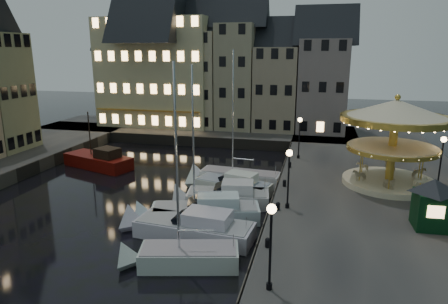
% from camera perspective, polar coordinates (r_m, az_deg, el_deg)
% --- Properties ---
extents(ground, '(160.00, 160.00, 0.00)m').
position_cam_1_polar(ground, '(29.32, -5.63, -9.77)').
color(ground, black).
rests_on(ground, ground).
extents(quay_east, '(16.00, 56.00, 1.30)m').
position_cam_1_polar(quay_east, '(33.60, 21.39, -6.33)').
color(quay_east, '#474442').
rests_on(quay_east, ground).
extents(quay_north, '(44.00, 12.00, 1.30)m').
position_cam_1_polar(quay_north, '(57.00, -4.13, 2.90)').
color(quay_north, '#474442').
rests_on(quay_north, ground).
extents(quaywall_e, '(0.15, 44.00, 1.30)m').
position_cam_1_polar(quaywall_e, '(33.35, 7.61, -5.58)').
color(quaywall_e, '#47423A').
rests_on(quaywall_e, ground).
extents(quaywall_n, '(48.00, 0.15, 1.30)m').
position_cam_1_polar(quaywall_n, '(50.82, -4.01, 1.49)').
color(quaywall_n, '#47423A').
rests_on(quaywall_n, ground).
extents(streetlamp_a, '(0.44, 0.44, 4.17)m').
position_cam_1_polar(streetlamp_a, '(18.16, 6.70, -11.67)').
color(streetlamp_a, black).
rests_on(streetlamp_a, quay_east).
extents(streetlamp_b, '(0.44, 0.44, 4.17)m').
position_cam_1_polar(streetlamp_b, '(27.47, 9.23, -2.63)').
color(streetlamp_b, black).
rests_on(streetlamp_b, quay_east).
extents(streetlamp_c, '(0.44, 0.44, 4.17)m').
position_cam_1_polar(streetlamp_c, '(40.56, 10.73, 2.83)').
color(streetlamp_c, black).
rests_on(streetlamp_c, quay_east).
extents(streetlamp_d, '(0.44, 0.44, 4.17)m').
position_cam_1_polar(streetlamp_d, '(35.48, 28.67, -0.36)').
color(streetlamp_d, black).
rests_on(streetlamp_d, quay_east).
extents(bollard_a, '(0.30, 0.30, 0.57)m').
position_cam_1_polar(bollard_a, '(22.85, 6.24, -12.67)').
color(bollard_a, black).
rests_on(bollard_a, quay_east).
extents(bollard_b, '(0.30, 0.30, 0.57)m').
position_cam_1_polar(bollard_b, '(27.84, 7.71, -7.60)').
color(bollard_b, black).
rests_on(bollard_b, quay_east).
extents(bollard_c, '(0.30, 0.30, 0.57)m').
position_cam_1_polar(bollard_c, '(32.52, 8.63, -4.37)').
color(bollard_c, black).
rests_on(bollard_c, quay_east).
extents(bollard_d, '(0.30, 0.30, 0.57)m').
position_cam_1_polar(bollard_d, '(37.76, 9.37, -1.74)').
color(bollard_d, black).
rests_on(bollard_d, quay_east).
extents(townhouse_na, '(5.50, 8.00, 12.80)m').
position_cam_1_polar(townhouse_na, '(62.27, -13.99, 10.11)').
color(townhouse_na, gray).
rests_on(townhouse_na, quay_north).
extents(townhouse_nb, '(6.16, 8.00, 13.80)m').
position_cam_1_polar(townhouse_nb, '(59.94, -9.30, 10.67)').
color(townhouse_nb, slate).
rests_on(townhouse_nb, quay_north).
extents(townhouse_nc, '(6.82, 8.00, 14.80)m').
position_cam_1_polar(townhouse_nc, '(57.86, -3.67, 11.20)').
color(townhouse_nc, tan).
rests_on(townhouse_nc, quay_north).
extents(townhouse_nd, '(5.50, 8.00, 15.80)m').
position_cam_1_polar(townhouse_nd, '(56.42, 2.03, 11.65)').
color(townhouse_nd, gray).
rests_on(townhouse_nd, quay_north).
extents(townhouse_ne, '(6.16, 8.00, 12.80)m').
position_cam_1_polar(townhouse_ne, '(55.69, 7.60, 9.95)').
color(townhouse_ne, gray).
rests_on(townhouse_ne, quay_north).
extents(townhouse_nf, '(6.82, 8.00, 13.80)m').
position_cam_1_polar(townhouse_nf, '(55.36, 13.95, 10.15)').
color(townhouse_nf, gray).
rests_on(townhouse_nf, quay_north).
extents(hotel_corner, '(17.60, 9.00, 16.80)m').
position_cam_1_polar(hotel_corner, '(59.85, -9.31, 12.11)').
color(hotel_corner, beige).
rests_on(hotel_corner, quay_north).
extents(motorboat_a, '(6.69, 3.50, 11.02)m').
position_cam_1_polar(motorboat_a, '(23.57, -6.42, -14.72)').
color(motorboat_a, silver).
rests_on(motorboat_a, ground).
extents(motorboat_b, '(8.87, 3.29, 2.15)m').
position_cam_1_polar(motorboat_b, '(26.74, -5.05, -10.72)').
color(motorboat_b, silver).
rests_on(motorboat_b, ground).
extents(motorboat_c, '(8.77, 4.29, 11.66)m').
position_cam_1_polar(motorboat_c, '(29.03, -3.48, -8.52)').
color(motorboat_c, silver).
rests_on(motorboat_c, ground).
extents(motorboat_d, '(7.55, 3.44, 2.15)m').
position_cam_1_polar(motorboat_d, '(31.81, -0.19, -6.47)').
color(motorboat_d, silver).
rests_on(motorboat_d, ground).
extents(motorboat_e, '(7.60, 3.99, 2.15)m').
position_cam_1_polar(motorboat_e, '(34.44, 0.70, -4.82)').
color(motorboat_e, white).
rests_on(motorboat_e, ground).
extents(motorboat_f, '(8.41, 2.81, 11.12)m').
position_cam_1_polar(motorboat_f, '(37.08, 1.45, -3.58)').
color(motorboat_f, silver).
rests_on(motorboat_f, ground).
extents(red_fishing_boat, '(8.13, 4.98, 6.01)m').
position_cam_1_polar(red_fishing_boat, '(43.61, -17.38, -1.26)').
color(red_fishing_boat, '#620D07').
rests_on(red_fishing_boat, ground).
extents(carousel, '(8.40, 8.40, 7.35)m').
position_cam_1_polar(carousel, '(34.17, 23.21, 3.40)').
color(carousel, beige).
rests_on(carousel, quay_east).
extents(ticket_kiosk, '(3.07, 3.07, 3.59)m').
position_cam_1_polar(ticket_kiosk, '(27.39, 27.70, -5.48)').
color(ticket_kiosk, black).
rests_on(ticket_kiosk, quay_east).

